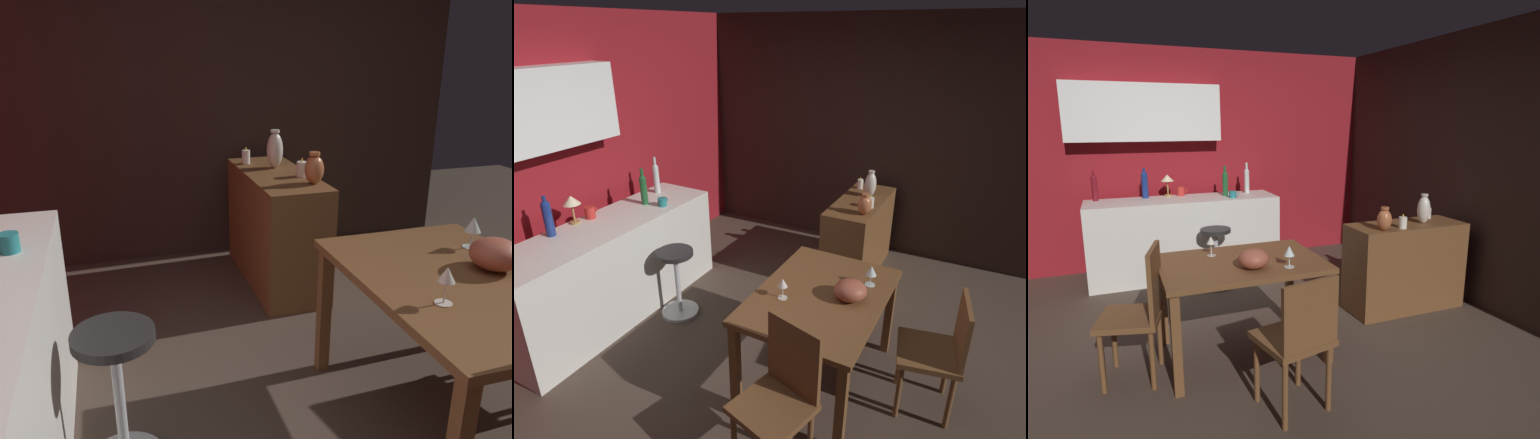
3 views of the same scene
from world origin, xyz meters
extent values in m
plane|color=#47382D|center=(0.00, 0.00, 0.00)|extent=(9.00, 9.00, 0.00)
cube|color=maroon|center=(0.00, 2.10, 1.30)|extent=(5.20, 0.10, 2.60)
cube|color=white|center=(-0.30, 1.98, 1.85)|extent=(1.70, 0.32, 0.64)
cube|color=#33231E|center=(2.55, 0.30, 1.30)|extent=(0.10, 4.40, 2.60)
cube|color=brown|center=(0.13, -0.40, 0.72)|extent=(1.19, 0.85, 0.04)
cube|color=brown|center=(-0.41, -0.02, 0.35)|extent=(0.06, 0.06, 0.70)
cube|color=brown|center=(0.68, -0.02, 0.35)|extent=(0.06, 0.06, 0.70)
cube|color=brown|center=(-0.41, -0.77, 0.35)|extent=(0.06, 0.06, 0.70)
cube|color=brown|center=(0.68, -0.77, 0.35)|extent=(0.06, 0.06, 0.70)
cube|color=silver|center=(0.03, 1.56, 0.45)|extent=(2.10, 0.60, 0.90)
cube|color=brown|center=(1.81, -0.14, 0.41)|extent=(1.10, 0.44, 0.82)
cube|color=brown|center=(-0.67, -0.45, 0.44)|extent=(0.49, 0.49, 0.04)
cube|color=brown|center=(-0.49, -0.49, 0.69)|extent=(0.13, 0.38, 0.49)
cylinder|color=brown|center=(-0.86, -0.56, 0.21)|extent=(0.04, 0.04, 0.42)
cylinder|color=brown|center=(-0.78, -0.25, 0.21)|extent=(0.04, 0.04, 0.42)
cylinder|color=brown|center=(-0.55, -0.64, 0.21)|extent=(0.04, 0.04, 0.42)
cylinder|color=brown|center=(-0.47, -0.33, 0.21)|extent=(0.04, 0.04, 0.42)
cube|color=brown|center=(0.23, -1.14, 0.46)|extent=(0.47, 0.47, 0.04)
cube|color=brown|center=(0.27, -1.31, 0.67)|extent=(0.38, 0.11, 0.42)
cylinder|color=brown|center=(0.04, -1.02, 0.22)|extent=(0.04, 0.04, 0.44)
cylinder|color=brown|center=(0.36, -0.95, 0.22)|extent=(0.04, 0.04, 0.44)
cylinder|color=brown|center=(0.11, -1.33, 0.22)|extent=(0.04, 0.04, 0.44)
cylinder|color=brown|center=(0.42, -1.26, 0.22)|extent=(0.04, 0.04, 0.44)
cylinder|color=#262323|center=(0.27, 1.04, 0.62)|extent=(0.32, 0.32, 0.04)
cylinder|color=silver|center=(0.27, 1.04, 0.31)|extent=(0.04, 0.04, 0.60)
cylinder|color=silver|center=(0.27, 1.04, 0.01)|extent=(0.34, 0.34, 0.03)
cylinder|color=silver|center=(-0.04, -0.18, 0.74)|extent=(0.07, 0.07, 0.00)
cylinder|color=silver|center=(-0.04, -0.18, 0.79)|extent=(0.01, 0.01, 0.09)
cone|color=silver|center=(-0.04, -0.18, 0.86)|extent=(0.07, 0.07, 0.06)
cylinder|color=silver|center=(0.41, -0.66, 0.74)|extent=(0.07, 0.07, 0.00)
cylinder|color=silver|center=(0.41, -0.66, 0.78)|extent=(0.01, 0.01, 0.08)
cone|color=silver|center=(0.41, -0.66, 0.86)|extent=(0.08, 0.08, 0.07)
ellipsoid|color=#9E4C38|center=(0.17, -0.59, 0.81)|extent=(0.22, 0.22, 0.14)
cylinder|color=maroon|center=(-0.89, 1.76, 1.03)|extent=(0.06, 0.06, 0.26)
sphere|color=maroon|center=(-0.89, 1.76, 1.16)|extent=(0.06, 0.06, 0.06)
cylinder|color=maroon|center=(-0.89, 1.76, 1.20)|extent=(0.02, 0.02, 0.06)
cylinder|color=silver|center=(0.82, 1.70, 1.03)|extent=(0.06, 0.06, 0.26)
sphere|color=silver|center=(0.82, 1.70, 1.16)|extent=(0.06, 0.06, 0.06)
cylinder|color=silver|center=(0.82, 1.70, 1.22)|extent=(0.03, 0.03, 0.09)
cylinder|color=#1E592D|center=(0.53, 1.58, 1.02)|extent=(0.06, 0.06, 0.25)
sphere|color=#1E592D|center=(0.53, 1.58, 1.15)|extent=(0.06, 0.06, 0.06)
cylinder|color=#1E592D|center=(0.53, 1.58, 1.21)|extent=(0.03, 0.03, 0.08)
cylinder|color=navy|center=(-0.36, 1.75, 1.03)|extent=(0.07, 0.07, 0.27)
sphere|color=navy|center=(-0.36, 1.75, 1.17)|extent=(0.07, 0.07, 0.07)
cylinder|color=navy|center=(-0.36, 1.75, 1.21)|extent=(0.03, 0.03, 0.05)
cylinder|color=red|center=(0.04, 1.76, 0.95)|extent=(0.09, 0.09, 0.11)
torus|color=red|center=(0.09, 1.76, 0.96)|extent=(0.05, 0.01, 0.05)
cylinder|color=teal|center=(0.56, 1.40, 0.94)|extent=(0.08, 0.08, 0.08)
torus|color=teal|center=(0.62, 1.40, 0.94)|extent=(0.05, 0.01, 0.05)
cylinder|color=#A58447|center=(-0.11, 1.79, 0.91)|extent=(0.08, 0.08, 0.02)
cylinder|color=#A58447|center=(-0.11, 1.79, 1.00)|extent=(0.02, 0.02, 0.16)
cone|color=beige|center=(-0.11, 1.79, 1.11)|extent=(0.15, 0.15, 0.08)
cylinder|color=white|center=(2.15, -0.01, 0.87)|extent=(0.06, 0.06, 0.10)
ellipsoid|color=yellow|center=(2.15, -0.01, 0.93)|extent=(0.01, 0.01, 0.03)
cylinder|color=white|center=(1.66, -0.27, 0.87)|extent=(0.07, 0.07, 0.10)
ellipsoid|color=yellow|center=(1.66, -0.27, 0.93)|extent=(0.01, 0.01, 0.03)
ellipsoid|color=#B26038|center=(1.46, -0.27, 0.91)|extent=(0.13, 0.13, 0.19)
cylinder|color=#B26038|center=(1.46, -0.27, 1.02)|extent=(0.07, 0.07, 0.02)
ellipsoid|color=beige|center=(1.96, -0.17, 0.95)|extent=(0.12, 0.12, 0.26)
cylinder|color=beige|center=(1.96, -0.17, 1.09)|extent=(0.06, 0.06, 0.02)
camera|label=1|loc=(-1.51, 1.00, 1.68)|focal=35.87mm
camera|label=2|loc=(-2.30, -1.33, 2.44)|focal=30.73mm
camera|label=3|loc=(-0.71, -3.37, 1.74)|focal=30.60mm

